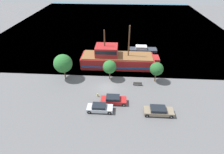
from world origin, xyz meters
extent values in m
plane|color=#5B5B5E|center=(0.00, 0.00, 0.00)|extent=(160.00, 160.00, 0.00)
plane|color=#38667F|center=(0.00, 44.00, 0.00)|extent=(80.00, 80.00, 0.00)
cube|color=#A31E1E|center=(1.70, 8.79, 1.31)|extent=(16.86, 5.10, 2.61)
cube|color=#234C93|center=(1.70, 8.79, 0.91)|extent=(16.52, 5.18, 0.45)
cube|color=#A31E1E|center=(10.73, 8.79, 1.70)|extent=(1.40, 2.81, 1.83)
cube|color=brown|center=(1.70, 8.79, 2.74)|extent=(16.19, 4.70, 0.25)
cube|color=#A31E1E|center=(-0.83, 8.79, 4.00)|extent=(5.06, 4.08, 2.27)
cube|color=black|center=(-0.83, 8.79, 4.34)|extent=(4.80, 4.14, 0.82)
cylinder|color=#4C331E|center=(4.23, 8.79, 6.38)|extent=(0.28, 0.28, 7.04)
cylinder|color=#4C331E|center=(-1.25, 8.79, 5.85)|extent=(0.28, 0.28, 5.99)
cube|color=#2D333D|center=(8.65, 17.48, 0.36)|extent=(7.54, 2.50, 0.71)
cube|color=silver|center=(8.09, 17.48, 1.12)|extent=(3.02, 1.95, 0.81)
cube|color=black|center=(8.99, 17.48, 1.12)|extent=(0.12, 1.75, 0.65)
cube|color=#B7BCC6|center=(-0.67, -6.66, 0.57)|extent=(4.34, 1.71, 0.61)
cube|color=black|center=(-0.80, -6.66, 1.10)|extent=(2.26, 1.54, 0.46)
cylinder|color=black|center=(1.01, -7.42, 0.35)|extent=(0.69, 0.22, 0.69)
cylinder|color=gray|center=(1.01, -7.42, 0.35)|extent=(0.26, 0.25, 0.26)
cylinder|color=black|center=(1.01, -5.90, 0.35)|extent=(0.69, 0.22, 0.69)
cylinder|color=gray|center=(1.01, -5.90, 0.35)|extent=(0.26, 0.25, 0.26)
cylinder|color=black|center=(-2.36, -7.42, 0.35)|extent=(0.69, 0.22, 0.69)
cylinder|color=gray|center=(-2.36, -7.42, 0.35)|extent=(0.26, 0.25, 0.26)
cylinder|color=black|center=(-2.36, -5.90, 0.35)|extent=(0.69, 0.22, 0.69)
cylinder|color=gray|center=(-2.36, -5.90, 0.35)|extent=(0.26, 0.25, 0.26)
cube|color=#B21E1E|center=(1.54, -4.51, 0.57)|extent=(4.54, 1.78, 0.63)
cube|color=black|center=(1.40, -4.51, 1.17)|extent=(2.36, 1.60, 0.56)
cylinder|color=black|center=(3.34, -5.31, 0.34)|extent=(0.67, 0.22, 0.67)
cylinder|color=gray|center=(3.34, -5.31, 0.34)|extent=(0.25, 0.25, 0.25)
cylinder|color=black|center=(3.34, -3.71, 0.34)|extent=(0.67, 0.22, 0.67)
cylinder|color=gray|center=(3.34, -3.71, 0.34)|extent=(0.25, 0.25, 0.25)
cylinder|color=black|center=(-0.27, -5.31, 0.34)|extent=(0.67, 0.22, 0.67)
cylinder|color=gray|center=(-0.27, -5.31, 0.34)|extent=(0.25, 0.25, 0.25)
cylinder|color=black|center=(-0.27, -3.71, 0.34)|extent=(0.67, 0.22, 0.67)
cylinder|color=gray|center=(-0.27, -3.71, 0.34)|extent=(0.25, 0.25, 0.25)
cube|color=#7F705B|center=(9.09, -6.79, 0.56)|extent=(4.81, 1.86, 0.62)
cube|color=black|center=(8.95, -6.79, 1.13)|extent=(2.50, 1.68, 0.51)
cylinder|color=black|center=(11.03, -7.63, 0.34)|extent=(0.67, 0.22, 0.67)
cylinder|color=gray|center=(11.03, -7.63, 0.34)|extent=(0.26, 0.25, 0.26)
cylinder|color=black|center=(11.03, -5.95, 0.34)|extent=(0.67, 0.22, 0.67)
cylinder|color=gray|center=(11.03, -5.95, 0.34)|extent=(0.26, 0.25, 0.26)
cylinder|color=black|center=(7.16, -7.63, 0.34)|extent=(0.67, 0.22, 0.67)
cylinder|color=gray|center=(7.16, -7.63, 0.34)|extent=(0.26, 0.25, 0.26)
cylinder|color=black|center=(7.16, -5.95, 0.34)|extent=(0.67, 0.22, 0.67)
cylinder|color=gray|center=(7.16, -5.95, 0.34)|extent=(0.26, 0.25, 0.26)
cylinder|color=yellow|center=(-1.56, -2.99, 0.28)|extent=(0.22, 0.22, 0.56)
sphere|color=yellow|center=(-1.56, -2.99, 0.64)|extent=(0.25, 0.25, 0.25)
cylinder|color=yellow|center=(-1.72, -2.99, 0.31)|extent=(0.10, 0.09, 0.09)
cylinder|color=yellow|center=(-1.40, -2.99, 0.31)|extent=(0.10, 0.09, 0.09)
cube|color=#4C4742|center=(6.13, 1.14, 0.42)|extent=(1.70, 0.45, 0.05)
cube|color=#4C4742|center=(6.13, 0.95, 0.65)|extent=(1.70, 0.06, 0.40)
cube|color=#2D2D2D|center=(5.34, 1.14, 0.20)|extent=(0.12, 0.36, 0.40)
cube|color=#2D2D2D|center=(6.92, 1.14, 0.20)|extent=(0.12, 0.36, 0.40)
cylinder|color=brown|center=(-9.32, 2.73, 1.00)|extent=(0.24, 0.24, 2.01)
sphere|color=#286B2D|center=(-9.32, 2.73, 3.64)|extent=(3.85, 3.85, 3.85)
cylinder|color=brown|center=(0.29, 3.05, 0.90)|extent=(0.24, 0.24, 1.81)
sphere|color=#286B2D|center=(0.29, 3.05, 3.01)|extent=(2.81, 2.81, 2.81)
cylinder|color=brown|center=(9.86, 2.78, 0.93)|extent=(0.24, 0.24, 1.85)
sphere|color=#235B28|center=(9.86, 2.78, 3.02)|extent=(2.73, 2.73, 2.73)
camera|label=1|loc=(2.67, -27.98, 21.35)|focal=28.00mm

